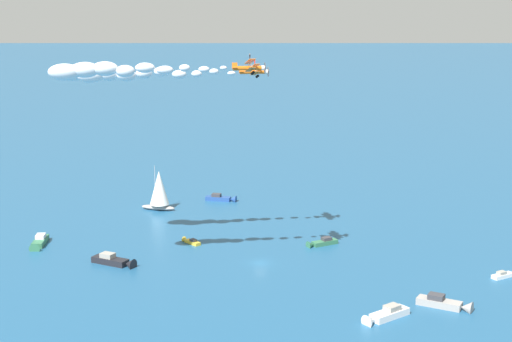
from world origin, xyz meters
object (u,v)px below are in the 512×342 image
Objects in this scene: biplane_lead at (255,71)px; sailboat_offshore at (159,190)px; motorboat_ahead at (190,241)px; motorboat_far_port at (506,275)px; motorboat_near_centre at (447,304)px; wingwalker_lead at (255,62)px; wingwalker_wingman at (250,57)px; motorboat_outer_ring_a at (116,261)px; motorboat_outer_ring_b at (39,243)px; biplane_wingman at (250,67)px; motorboat_inshore at (222,198)px; motorboat_mid_cluster at (384,315)px; motorboat_trailing at (321,243)px.

sailboat_offshore is at bearing -114.79° from biplane_lead.
biplane_lead is at bearing 100.30° from motorboat_ahead.
motorboat_near_centre is at bearing -15.23° from motorboat_far_port.
wingwalker_lead is 1.00× the size of wingwalker_wingman.
sailboat_offshore reaches higher than motorboat_outer_ring_a.
motorboat_outer_ring_b is 71.85m from biplane_wingman.
biplane_wingman is at bearing 36.01° from motorboat_inshore.
motorboat_outer_ring_a is 1.58× the size of biplane_wingman.
motorboat_mid_cluster is at bearing 76.61° from wingwalker_wingman.
motorboat_outer_ring_a is at bearing -15.54° from motorboat_ahead.
wingwalker_wingman is at bearing 25.49° from biplane_lead.
sailboat_offshore reaches higher than motorboat_outer_ring_b.
wingwalker_lead reaches higher than motorboat_trailing.
motorboat_inshore is 61.02m from motorboat_outer_ring_b.
sailboat_offshore reaches higher than motorboat_trailing.
motorboat_far_port is at bearing 99.34° from biplane_lead.
motorboat_outer_ring_a is 7.11× the size of wingwalker_wingman.
motorboat_trailing is 46.97m from wingwalker_lead.
motorboat_near_centre is at bearing 94.75° from motorboat_outer_ring_b.
motorboat_inshore is 64.51m from wingwalker_lead.
motorboat_ahead is 0.59× the size of motorboat_outer_ring_b.
sailboat_offshore is 47.77m from motorboat_outer_ring_a.
motorboat_far_port is at bearing 156.43° from motorboat_mid_cluster.
wingwalker_lead reaches higher than motorboat_outer_ring_a.
motorboat_near_centre is 67.60m from motorboat_ahead.
motorboat_inshore is 0.87× the size of motorboat_outer_ring_a.
motorboat_inshore is at bearing -139.68° from wingwalker_lead.
motorboat_outer_ring_a is 25.33m from motorboat_outer_ring_b.
biplane_wingman is (54.28, 39.44, 44.51)m from motorboat_inshore.
motorboat_near_centre is at bearing 58.07° from motorboat_inshore.
sailboat_offshore is 93.99m from motorboat_mid_cluster.
motorboat_trailing is (25.69, 43.24, -0.08)m from motorboat_inshore.
wingwalker_wingman reaches higher than motorboat_mid_cluster.
biplane_lead is (-25.41, -41.48, 41.75)m from motorboat_mid_cluster.
biplane_lead reaches higher than motorboat_outer_ring_b.
motorboat_outer_ring_a is (10.51, -72.70, 0.01)m from motorboat_near_centre.
motorboat_ahead is 3.89× the size of wingwalker_lead.
motorboat_near_centre is at bearing 73.98° from wingwalker_lead.
motorboat_trailing is 54.71m from wingwalker_wingman.
motorboat_inshore is 1.38× the size of biplane_lead.
wingwalker_wingman reaches higher than motorboat_near_centre.
wingwalker_wingman reaches higher than motorboat_far_port.
wingwalker_wingman is at bearing 36.01° from motorboat_inshore.
wingwalker_wingman is at bearing 53.58° from sailboat_offshore.
motorboat_trailing is 46.35m from motorboat_mid_cluster.
motorboat_near_centre is 24.30m from motorboat_far_port.
biplane_lead is 1.00× the size of biplane_wingman.
motorboat_outer_ring_a is at bearing 84.65° from motorboat_outer_ring_b.
motorboat_near_centre is at bearing 95.17° from biplane_wingman.
sailboat_offshore is 33.56m from motorboat_ahead.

